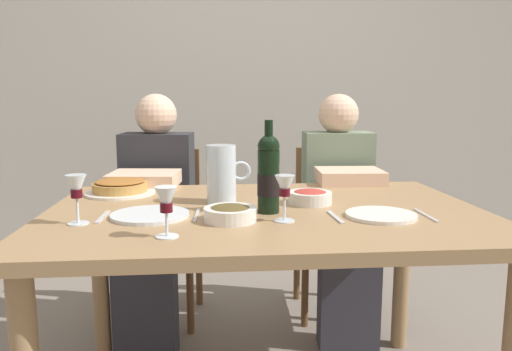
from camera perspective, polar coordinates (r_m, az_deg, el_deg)
The scene contains 20 objects.
back_wall at distance 3.68m, azimuth -2.32°, elevation 13.07°, with size 8.00×0.10×2.80m, color #B2ADA3.
dining_table at distance 1.72m, azimuth 1.08°, elevation -6.92°, with size 1.50×1.00×0.76m.
wine_bottle at distance 1.63m, azimuth 1.47°, elevation 0.20°, with size 0.08×0.08×0.31m.
water_pitcher at distance 1.79m, azimuth -4.01°, elevation -0.23°, with size 0.16×0.11×0.21m.
baked_tart at distance 2.03m, azimuth -15.50°, elevation -1.31°, with size 0.28×0.28×0.06m.
salad_bowl at distance 1.79m, azimuth 6.28°, elevation -2.43°, with size 0.16×0.16×0.05m.
olive_bowl at distance 1.54m, azimuth -3.03°, elevation -4.34°, with size 0.17×0.17×0.05m.
wine_glass_left_diner at distance 1.37m, azimuth -10.39°, elevation -3.12°, with size 0.06×0.06×0.14m.
wine_glass_right_diner at distance 1.58m, azimuth -20.14°, elevation -1.54°, with size 0.06×0.06×0.15m.
wine_glass_centre at distance 1.52m, azimuth 3.34°, elevation -1.55°, with size 0.06×0.06×0.15m.
dinner_plate_left_setting at distance 1.64m, azimuth 14.31°, elevation -4.48°, with size 0.23×0.23×0.01m, color white.
dinner_plate_right_setting at distance 1.63m, azimuth -12.20°, elevation -4.49°, with size 0.25×0.25×0.01m, color silver.
fork_left_setting at distance 1.60m, azimuth 9.21°, elevation -4.79°, with size 0.16×0.01×0.01m, color silver.
knife_left_setting at distance 1.70m, azimuth 19.11°, elevation -4.37°, with size 0.18×0.01×0.01m, color silver.
knife_right_setting at distance 1.62m, azimuth -6.90°, elevation -4.57°, with size 0.18×0.01×0.01m, color silver.
spoon_right_setting at distance 1.66m, azimuth -17.36°, elevation -4.61°, with size 0.16×0.01×0.01m, color silver.
chair_left at distance 2.64m, azimuth -10.68°, elevation -5.28°, with size 0.44×0.44×0.87m.
diner_left at distance 2.38m, azimuth -11.78°, elevation -3.89°, with size 0.37×0.53×1.16m.
chair_right at distance 2.70m, azimuth 8.68°, elevation -4.88°, with size 0.42×0.42×0.87m.
diner_right at distance 2.45m, azimuth 9.82°, elevation -3.49°, with size 0.35×0.52×1.16m.
Camera 1 is at (-0.18, -1.65, 1.14)m, focal length 34.46 mm.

